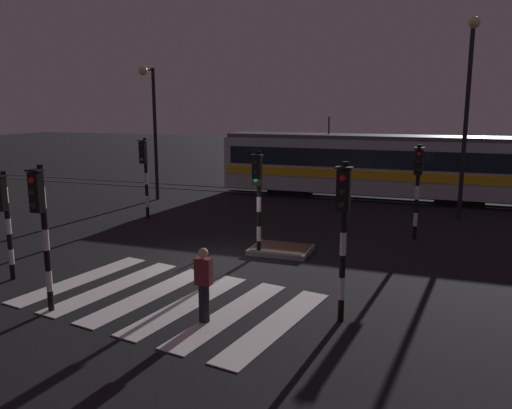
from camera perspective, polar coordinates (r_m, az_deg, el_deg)
name	(u,v)px	position (r m, az deg, el deg)	size (l,w,h in m)	color
ground_plane	(218,265)	(15.77, -4.21, -6.64)	(120.00, 120.00, 0.00)	black
rail_near	(314,197)	(27.14, 6.40, 0.84)	(80.00, 0.12, 0.03)	#59595E
rail_far	(320,193)	(28.52, 7.08, 1.31)	(80.00, 0.12, 0.03)	#59595E
crosswalk_zebra	(168,299)	(13.22, -9.64, -10.28)	(7.41, 5.48, 0.02)	silver
traffic_island	(281,250)	(17.02, 2.78, -4.99)	(1.94, 1.49, 0.18)	slate
traffic_light_corner_far_right	(418,178)	(18.98, 17.43, 2.85)	(0.36, 0.42, 3.40)	black
traffic_light_median_centre	(258,188)	(16.12, 0.22, 1.85)	(0.36, 0.42, 3.35)	black
traffic_light_corner_near_right	(343,219)	(11.20, 9.60, -1.57)	(0.36, 0.42, 3.58)	black
traffic_light_corner_near_left	(4,210)	(15.44, -26.05, -0.51)	(0.36, 0.42, 3.02)	black
traffic_light_kerb_mid_left	(41,217)	(12.58, -22.63, -1.28)	(0.36, 0.42, 3.45)	black
traffic_light_corner_far_left	(145,166)	(22.06, -12.20, 4.19)	(0.36, 0.42, 3.41)	black
street_lamp_trackside_left	(152,116)	(26.20, -11.43, 9.56)	(0.44, 1.21, 6.56)	black
street_lamp_trackside_right	(468,98)	(22.66, 22.35, 10.80)	(0.44, 1.21, 8.02)	black
tram	(373,165)	(27.09, 12.74, 4.32)	(15.59, 2.58, 4.15)	#B2BCC1
pedestrian_waiting_at_kerb	(204,285)	(11.53, -5.79, -8.79)	(0.36, 0.24, 1.71)	black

